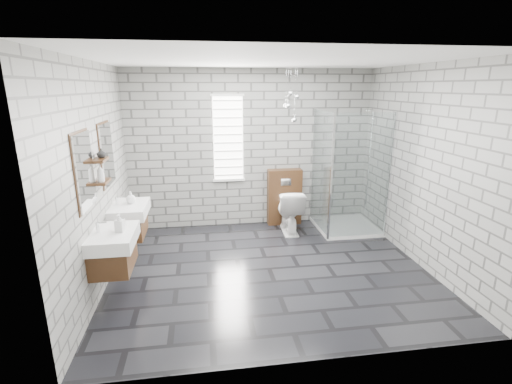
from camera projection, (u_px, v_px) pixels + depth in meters
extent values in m
cube|color=black|center=(269.00, 269.00, 5.08)|extent=(4.20, 3.60, 0.02)
cube|color=white|center=(272.00, 59.00, 4.33)|extent=(4.20, 3.60, 0.02)
cube|color=gray|center=(251.00, 150.00, 6.42)|extent=(4.20, 0.02, 2.70)
cube|color=gray|center=(311.00, 222.00, 2.98)|extent=(4.20, 0.02, 2.70)
cube|color=gray|center=(96.00, 178.00, 4.41)|extent=(0.02, 3.60, 2.70)
cube|color=gray|center=(424.00, 168.00, 5.00)|extent=(0.02, 3.60, 2.70)
cube|color=#442915|center=(113.00, 256.00, 4.19)|extent=(0.42, 0.62, 0.30)
cube|color=silver|center=(132.00, 253.00, 4.21)|extent=(0.02, 0.35, 0.01)
cube|color=white|center=(114.00, 238.00, 4.14)|extent=(0.47, 0.70, 0.15)
cylinder|color=silver|center=(98.00, 227.00, 4.08)|extent=(0.04, 0.04, 0.12)
cylinder|color=silver|center=(102.00, 223.00, 4.07)|extent=(0.10, 0.02, 0.02)
cube|color=white|center=(84.00, 171.00, 3.89)|extent=(0.03, 0.55, 0.80)
cube|color=#442915|center=(83.00, 171.00, 3.89)|extent=(0.01, 0.59, 0.84)
cube|color=#442915|center=(129.00, 225.00, 5.14)|extent=(0.42, 0.62, 0.30)
cube|color=silver|center=(144.00, 222.00, 5.16)|extent=(0.02, 0.35, 0.01)
cube|color=white|center=(130.00, 210.00, 5.08)|extent=(0.47, 0.70, 0.15)
cylinder|color=silver|center=(117.00, 201.00, 5.02)|extent=(0.04, 0.04, 0.12)
cylinder|color=silver|center=(120.00, 197.00, 5.02)|extent=(0.10, 0.02, 0.02)
cube|color=white|center=(107.00, 154.00, 4.84)|extent=(0.03, 0.55, 0.80)
cube|color=#442915|center=(106.00, 154.00, 4.84)|extent=(0.01, 0.59, 0.84)
cube|color=#442915|center=(102.00, 182.00, 4.38)|extent=(0.14, 0.30, 0.03)
cube|color=#442915|center=(100.00, 160.00, 4.31)|extent=(0.14, 0.30, 0.03)
cube|color=white|center=(228.00, 139.00, 6.29)|extent=(0.50, 0.02, 1.40)
cube|color=white|center=(227.00, 95.00, 6.08)|extent=(0.56, 0.04, 0.04)
cube|color=white|center=(229.00, 180.00, 6.47)|extent=(0.56, 0.04, 0.04)
cube|color=white|center=(229.00, 175.00, 6.44)|extent=(0.48, 0.01, 0.02)
cube|color=white|center=(229.00, 167.00, 6.41)|extent=(0.48, 0.01, 0.02)
cube|color=white|center=(229.00, 159.00, 6.37)|extent=(0.48, 0.01, 0.02)
cube|color=white|center=(228.00, 151.00, 6.33)|extent=(0.48, 0.01, 0.02)
cube|color=white|center=(228.00, 143.00, 6.29)|extent=(0.48, 0.01, 0.02)
cube|color=white|center=(228.00, 135.00, 6.25)|extent=(0.48, 0.01, 0.02)
cube|color=white|center=(228.00, 126.00, 6.21)|extent=(0.48, 0.01, 0.02)
cube|color=white|center=(228.00, 118.00, 6.17)|extent=(0.48, 0.01, 0.02)
cube|color=white|center=(228.00, 109.00, 6.14)|extent=(0.48, 0.01, 0.03)
cube|color=white|center=(227.00, 101.00, 6.10)|extent=(0.48, 0.01, 0.03)
cube|color=#442915|center=(284.00, 197.00, 6.63)|extent=(0.60, 0.20, 1.00)
cube|color=silver|center=(286.00, 182.00, 6.45)|extent=(0.18, 0.01, 0.12)
cube|color=white|center=(345.00, 226.00, 6.53)|extent=(1.00, 1.00, 0.06)
cube|color=silver|center=(361.00, 178.00, 5.79)|extent=(1.00, 0.01, 2.00)
cube|color=silver|center=(321.00, 172.00, 6.18)|extent=(0.01, 1.00, 2.00)
cube|color=silver|center=(331.00, 179.00, 5.72)|extent=(0.03, 0.03, 2.00)
cube|color=silver|center=(390.00, 177.00, 5.85)|extent=(0.03, 0.03, 2.00)
cylinder|color=silver|center=(369.00, 164.00, 6.48)|extent=(0.02, 0.02, 1.80)
cylinder|color=silver|center=(369.00, 110.00, 6.22)|extent=(0.14, 0.14, 0.02)
sphere|color=silver|center=(288.00, 106.00, 5.82)|extent=(0.09, 0.09, 0.09)
cylinder|color=silver|center=(288.00, 85.00, 5.73)|extent=(0.01, 0.01, 0.55)
sphere|color=silver|center=(294.00, 120.00, 5.89)|extent=(0.09, 0.09, 0.09)
cylinder|color=silver|center=(295.00, 92.00, 5.77)|extent=(0.01, 0.01, 0.76)
sphere|color=silver|center=(290.00, 93.00, 5.89)|extent=(0.09, 0.09, 0.09)
cylinder|color=silver|center=(291.00, 79.00, 5.83)|extent=(0.01, 0.01, 0.36)
sphere|color=silver|center=(286.00, 105.00, 5.92)|extent=(0.09, 0.09, 0.09)
cylinder|color=silver|center=(286.00, 85.00, 5.83)|extent=(0.01, 0.01, 0.54)
sphere|color=silver|center=(297.00, 97.00, 5.90)|extent=(0.09, 0.09, 0.09)
cylinder|color=silver|center=(297.00, 80.00, 5.83)|extent=(0.01, 0.01, 0.41)
imported|color=white|center=(289.00, 210.00, 6.30)|extent=(0.45, 0.75, 0.75)
imported|color=#B2B2B2|center=(120.00, 223.00, 4.10)|extent=(0.11, 0.11, 0.20)
imported|color=#B2B2B2|center=(131.00, 198.00, 5.09)|extent=(0.16, 0.16, 0.17)
imported|color=#B2B2B2|center=(100.00, 173.00, 4.27)|extent=(0.10, 0.10, 0.21)
imported|color=#B2B2B2|center=(101.00, 153.00, 4.34)|extent=(0.12, 0.12, 0.11)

